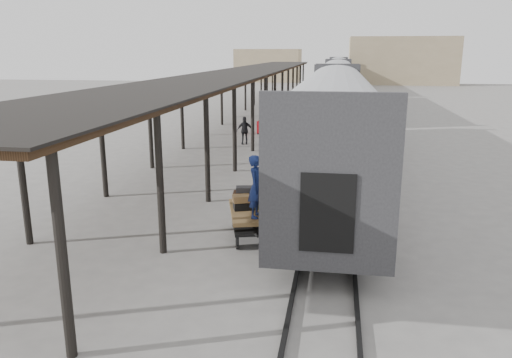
{
  "coord_description": "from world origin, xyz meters",
  "views": [
    {
      "loc": [
        3.33,
        -14.49,
        5.47
      ],
      "look_at": [
        0.95,
        0.08,
        1.7
      ],
      "focal_mm": 35.0,
      "sensor_mm": 36.0,
      "label": 1
    }
  ],
  "objects_px": {
    "luggage_tug": "(265,125)",
    "pedestrian": "(245,131)",
    "porter": "(256,187)",
    "baggage_cart": "(252,216)"
  },
  "relations": [
    {
      "from": "luggage_tug",
      "to": "pedestrian",
      "type": "bearing_deg",
      "value": -91.24
    },
    {
      "from": "porter",
      "to": "pedestrian",
      "type": "xyz_separation_m",
      "value": [
        -3.31,
        16.02,
        -0.92
      ]
    },
    {
      "from": "porter",
      "to": "pedestrian",
      "type": "bearing_deg",
      "value": 19.26
    },
    {
      "from": "luggage_tug",
      "to": "porter",
      "type": "distance_m",
      "value": 20.66
    },
    {
      "from": "baggage_cart",
      "to": "luggage_tug",
      "type": "height_order",
      "value": "luggage_tug"
    },
    {
      "from": "luggage_tug",
      "to": "baggage_cart",
      "type": "bearing_deg",
      "value": -76.29
    },
    {
      "from": "baggage_cart",
      "to": "porter",
      "type": "distance_m",
      "value": 1.32
    },
    {
      "from": "luggage_tug",
      "to": "pedestrian",
      "type": "height_order",
      "value": "pedestrian"
    },
    {
      "from": "luggage_tug",
      "to": "porter",
      "type": "height_order",
      "value": "porter"
    },
    {
      "from": "porter",
      "to": "luggage_tug",
      "type": "bearing_deg",
      "value": 15.09
    }
  ]
}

